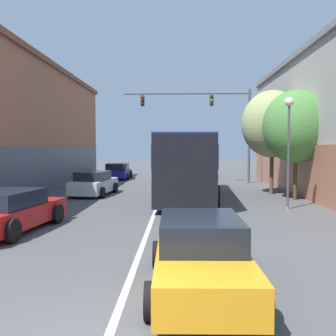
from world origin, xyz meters
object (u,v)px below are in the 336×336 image
at_px(traffic_signal_gantry, 212,115).
at_px(street_lamp, 289,135).
at_px(parked_car_left_near, 8,211).
at_px(parked_car_left_far, 94,184).
at_px(street_tree_far, 272,124).
at_px(bus, 188,163).
at_px(parked_car_left_mid, 118,171).
at_px(street_tree_near, 296,127).
at_px(hatchback_foreground, 201,255).

xyz_separation_m(traffic_signal_gantry, street_lamp, (2.23, -12.47, -1.90)).
relative_size(parked_car_left_near, parked_car_left_far, 1.13).
height_order(traffic_signal_gantry, street_tree_far, traffic_signal_gantry).
bearing_deg(bus, parked_car_left_mid, 27.62).
xyz_separation_m(bus, parked_car_left_near, (-5.85, -8.52, -1.19)).
height_order(bus, parked_car_left_near, bus).
bearing_deg(street_lamp, parked_car_left_far, 153.32).
distance_m(parked_car_left_far, street_lamp, 10.80).
bearing_deg(parked_car_left_near, street_tree_near, -47.77).
bearing_deg(hatchback_foreground, street_tree_far, -18.72).
height_order(street_lamp, street_tree_near, street_tree_near).
bearing_deg(bus, parked_car_left_near, 148.30).
distance_m(parked_car_left_mid, traffic_signal_gantry, 9.39).
relative_size(parked_car_left_mid, traffic_signal_gantry, 0.44).
distance_m(traffic_signal_gantry, street_tree_near, 10.08).
height_order(bus, parked_car_left_far, bus).
bearing_deg(traffic_signal_gantry, street_tree_near, -69.81).
height_order(parked_car_left_far, street_lamp, street_lamp).
bearing_deg(parked_car_left_far, street_tree_near, -92.65).
relative_size(parked_car_left_far, traffic_signal_gantry, 0.46).
bearing_deg(parked_car_left_mid, parked_car_left_near, 177.55).
height_order(parked_car_left_mid, street_lamp, street_lamp).
bearing_deg(traffic_signal_gantry, parked_car_left_near, -114.30).
distance_m(street_tree_near, street_tree_far, 2.55).
xyz_separation_m(hatchback_foreground, traffic_signal_gantry, (2.02, 22.07, 4.44)).
bearing_deg(traffic_signal_gantry, parked_car_left_mid, 155.97).
xyz_separation_m(hatchback_foreground, parked_car_left_near, (-5.77, 4.81, 0.01)).
height_order(parked_car_left_mid, street_tree_far, street_tree_far).
bearing_deg(hatchback_foreground, parked_car_left_near, 49.23).
bearing_deg(hatchback_foreground, street_lamp, -24.86).
height_order(parked_car_left_near, street_tree_near, street_tree_near).
xyz_separation_m(parked_car_left_far, street_tree_near, (10.59, -1.62, 3.05)).
relative_size(parked_car_left_mid, street_lamp, 0.87).
relative_size(traffic_signal_gantry, street_lamp, 1.97).
xyz_separation_m(hatchback_foreground, parked_car_left_far, (-5.13, 14.32, 0.00)).
distance_m(parked_car_left_near, parked_car_left_mid, 20.63).
xyz_separation_m(parked_car_left_near, street_tree_near, (11.24, 7.89, 3.05)).
bearing_deg(street_lamp, street_tree_near, 68.58).
relative_size(parked_car_left_near, parked_car_left_mid, 1.17).
bearing_deg(bus, parked_car_left_far, 82.03).
height_order(bus, street_lamp, street_lamp).
distance_m(bus, parked_car_left_far, 5.42).
height_order(parked_car_left_mid, street_tree_near, street_tree_near).
xyz_separation_m(hatchback_foreground, street_lamp, (4.25, 9.60, 2.54)).
bearing_deg(hatchback_foreground, bus, -1.28).
xyz_separation_m(hatchback_foreground, parked_car_left_mid, (-5.54, 25.44, -0.00)).
distance_m(hatchback_foreground, parked_car_left_mid, 26.04).
xyz_separation_m(bus, street_tree_near, (5.40, -0.64, 1.86)).
relative_size(hatchback_foreground, street_tree_near, 0.76).
distance_m(bus, street_tree_near, 5.74).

